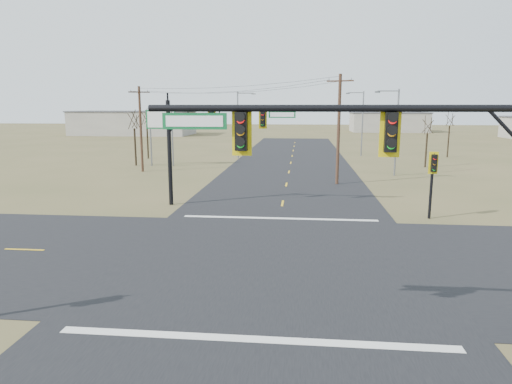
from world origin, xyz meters
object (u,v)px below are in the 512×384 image
mast_arm_far (211,130)px  streetlight_b (361,120)px  streetlight_c (239,121)px  bare_tree_c (428,125)px  utility_pole_near (339,128)px  bare_tree_a (134,119)px  utility_pole_far (141,128)px  highway_sign (161,127)px  streetlight_a (395,128)px  bare_tree_d (450,119)px  pedestal_signal_ne (433,170)px  mast_arm_near (403,162)px  bare_tree_b (147,117)px

mast_arm_far → streetlight_b: 37.20m
streetlight_c → bare_tree_c: 23.45m
utility_pole_near → bare_tree_a: 25.04m
mast_arm_far → utility_pole_far: bearing=108.4°
utility_pole_far → highway_sign: (0.68, 4.85, -0.12)m
streetlight_a → bare_tree_d: (10.75, 17.96, 0.40)m
bare_tree_c → pedestal_signal_ne: bearing=-103.8°
highway_sign → streetlight_a: 25.87m
bare_tree_d → mast_arm_near: bearing=-108.3°
pedestal_signal_ne → bare_tree_c: (6.20, 25.32, 1.73)m
utility_pole_far → bare_tree_c: 31.77m
mast_arm_far → pedestal_signal_ne: mast_arm_far is taller
pedestal_signal_ne → streetlight_b: 36.92m
mast_arm_near → pedestal_signal_ne: 16.86m
utility_pole_far → streetlight_c: size_ratio=1.02×
mast_arm_near → streetlight_c: bearing=105.9°
utility_pole_far → highway_sign: utility_pole_far is taller
utility_pole_far → streetlight_c: (8.60, 13.58, 0.26)m
utility_pole_far → bare_tree_c: (31.04, 6.77, 0.16)m
mast_arm_far → streetlight_b: streetlight_b is taller
utility_pole_near → bare_tree_b: size_ratio=1.38×
highway_sign → streetlight_a: bearing=-13.1°
pedestal_signal_ne → bare_tree_c: bearing=76.3°
utility_pole_far → streetlight_a: 26.05m
bare_tree_d → mast_arm_far: bearing=-127.8°
mast_arm_far → streetlight_a: size_ratio=1.05×
utility_pole_near → utility_pole_far: 20.97m
utility_pole_far → bare_tree_b: utility_pole_far is taller
mast_arm_near → highway_sign: 43.58m
mast_arm_near → utility_pole_far: (-19.59, 34.40, -0.72)m
mast_arm_near → mast_arm_far: size_ratio=1.19×
mast_arm_near → streetlight_a: size_ratio=1.25×
utility_pole_near → utility_pole_far: utility_pole_near is taller
streetlight_b → bare_tree_c: bearing=-65.2°
pedestal_signal_ne → bare_tree_d: bearing=71.9°
bare_tree_a → bare_tree_d: size_ratio=1.06×
pedestal_signal_ne → utility_pole_far: size_ratio=0.47×
streetlight_c → bare_tree_b: 12.21m
utility_pole_far → streetlight_a: (26.04, -0.23, 0.14)m
streetlight_c → bare_tree_d: size_ratio=1.36×
utility_pole_far → highway_sign: size_ratio=1.38×
utility_pole_near → highway_sign: bearing=150.6°
streetlight_c → highway_sign: bearing=-112.3°
highway_sign → streetlight_b: size_ratio=0.72×
streetlight_a → bare_tree_d: bearing=44.8°
bare_tree_b → bare_tree_c: (34.55, -5.37, -0.74)m
streetlight_b → streetlight_c: size_ratio=1.02×
utility_pole_near → bare_tree_b: utility_pole_near is taller
mast_arm_far → highway_sign: (-9.98, 20.84, -0.71)m
mast_arm_near → streetlight_b: (5.45, 52.73, -0.37)m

